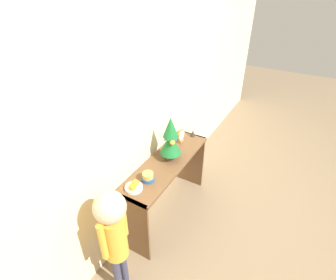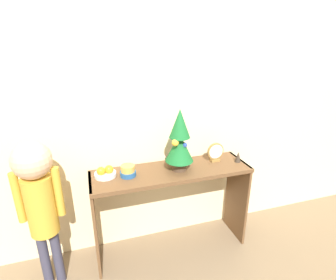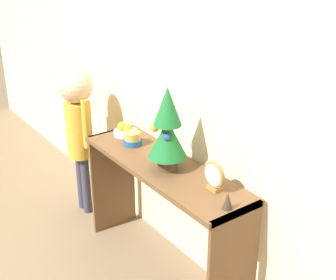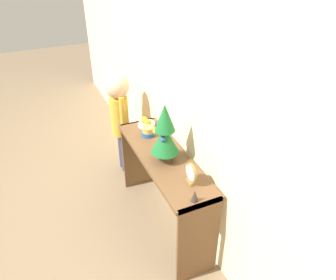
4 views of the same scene
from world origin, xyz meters
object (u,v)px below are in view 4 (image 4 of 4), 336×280
Objects in this scene: fruit_bowl at (146,123)px; child_figure at (119,108)px; mini_tree at (165,133)px; figurine at (195,196)px; singing_bowl at (148,131)px; desk_clock at (191,174)px.

fruit_bowl is 0.45m from child_figure.
child_figure is at bearing -175.98° from mini_tree.
child_figure is (-1.48, -0.06, -0.03)m from figurine.
child_figure is at bearing -171.86° from singing_bowl.
desk_clock is 1.31m from child_figure.
figurine is (0.89, -0.03, 0.00)m from singing_bowl.
child_figure reaches higher than fruit_bowl.
mini_tree reaches higher than singing_bowl.
fruit_bowl is 1.85× the size of figurine.
fruit_bowl is at bearing 173.92° from mini_tree.
singing_bowl is 0.72m from desk_clock.
desk_clock is (0.33, 0.05, -0.16)m from mini_tree.
mini_tree is at bearing 4.02° from child_figure.
figurine is (1.05, -0.07, 0.01)m from fruit_bowl.
mini_tree is 0.54m from figurine.
desk_clock is at bearing 2.89° from singing_bowl.
fruit_bowl is 0.14× the size of child_figure.
singing_bowl is at bearing 8.14° from child_figure.
singing_bowl is at bearing 178.19° from figurine.
child_figure is (-1.31, -0.12, -0.07)m from desk_clock.
fruit_bowl is at bearing 176.12° from figurine.
desk_clock is (0.72, 0.04, 0.04)m from singing_bowl.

